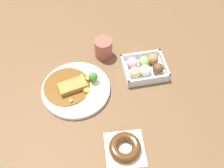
{
  "coord_description": "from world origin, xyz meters",
  "views": [
    {
      "loc": [
        0.09,
        0.57,
        0.89
      ],
      "look_at": [
        -0.03,
        -0.05,
        0.03
      ],
      "focal_mm": 42.32,
      "sensor_mm": 36.0,
      "label": 1
    }
  ],
  "objects_px": {
    "donut_box": "(145,67)",
    "chocolate_ring_donut": "(125,147)",
    "coffee_mug": "(103,48)",
    "curry_plate": "(75,88)"
  },
  "relations": [
    {
      "from": "coffee_mug",
      "to": "chocolate_ring_donut",
      "type": "bearing_deg",
      "value": 89.62
    },
    {
      "from": "donut_box",
      "to": "curry_plate",
      "type": "bearing_deg",
      "value": 8.6
    },
    {
      "from": "donut_box",
      "to": "chocolate_ring_donut",
      "type": "distance_m",
      "value": 0.37
    },
    {
      "from": "curry_plate",
      "to": "donut_box",
      "type": "distance_m",
      "value": 0.31
    },
    {
      "from": "chocolate_ring_donut",
      "to": "coffee_mug",
      "type": "bearing_deg",
      "value": -90.38
    },
    {
      "from": "curry_plate",
      "to": "chocolate_ring_donut",
      "type": "height_order",
      "value": "curry_plate"
    },
    {
      "from": "curry_plate",
      "to": "chocolate_ring_donut",
      "type": "bearing_deg",
      "value": 116.56
    },
    {
      "from": "donut_box",
      "to": "coffee_mug",
      "type": "relative_size",
      "value": 2.03
    },
    {
      "from": "curry_plate",
      "to": "donut_box",
      "type": "height_order",
      "value": "curry_plate"
    },
    {
      "from": "donut_box",
      "to": "coffee_mug",
      "type": "xyz_separation_m",
      "value": [
        0.16,
        -0.13,
        0.02
      ]
    }
  ]
}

